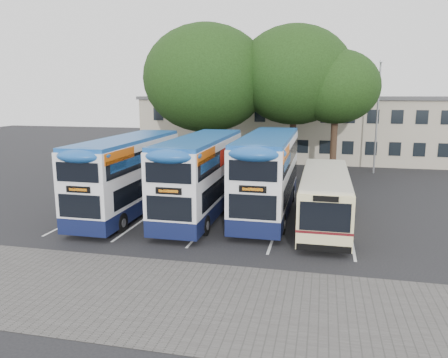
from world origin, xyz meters
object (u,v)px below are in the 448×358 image
tree_mid (294,75)px  bus_single (325,195)px  tree_left (206,79)px  tree_right (336,87)px  lamp_post (378,111)px  bus_dd_left (128,172)px  bus_dd_mid (201,173)px  bus_dd_right (268,171)px

tree_mid → bus_single: bearing=-78.9°
tree_mid → bus_single: 14.81m
tree_left → tree_mid: 6.90m
tree_right → tree_left: bearing=180.0°
lamp_post → bus_dd_left: lamp_post is taller
lamp_post → tree_left: (-13.42, -3.29, 2.57)m
bus_dd_mid → bus_dd_right: 3.61m
lamp_post → tree_right: tree_right is taller
tree_right → bus_dd_left: 17.33m
lamp_post → bus_dd_right: lamp_post is taller
lamp_post → bus_single: size_ratio=0.99×
tree_mid → bus_dd_left: 16.38m
tree_right → bus_dd_right: tree_right is taller
bus_dd_left → bus_single: bus_dd_left is taller
tree_right → bus_dd_mid: tree_right is taller
bus_dd_mid → bus_dd_right: bearing=16.3°
bus_dd_mid → bus_single: 6.58m
lamp_post → bus_dd_left: size_ratio=0.90×
bus_dd_left → bus_dd_mid: bearing=7.3°
tree_right → bus_dd_mid: bearing=-120.8°
lamp_post → tree_right: 5.10m
lamp_post → bus_dd_mid: 18.72m
bus_dd_left → bus_dd_right: bearing=11.5°
bus_dd_right → bus_dd_mid: bearing=-163.7°
tree_left → bus_dd_right: (6.37, -10.93, -5.26)m
tree_mid → bus_dd_left: size_ratio=1.16×
tree_right → bus_single: bearing=-92.8°
tree_left → tree_right: tree_left is taller
lamp_post → tree_left: tree_left is taller
tree_mid → bus_dd_left: bearing=-121.1°
bus_dd_left → tree_left: bearing=84.9°
tree_left → bus_single: 16.73m
lamp_post → bus_dd_left: (-14.52, -15.75, -2.78)m
bus_dd_left → bus_single: bearing=0.3°
lamp_post → bus_dd_right: 16.10m
tree_mid → bus_dd_right: size_ratio=1.12×
bus_dd_left → bus_dd_mid: bus_dd_mid is taller
tree_left → bus_single: bearing=-52.8°
tree_mid → bus_dd_right: 12.90m
bus_dd_mid → bus_dd_right: size_ratio=0.98×
bus_dd_mid → bus_dd_right: bus_dd_right is taller
bus_dd_left → bus_dd_right: (7.47, 1.52, 0.09)m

